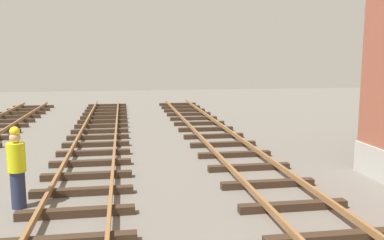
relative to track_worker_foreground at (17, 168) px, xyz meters
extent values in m
cube|color=#38281C|center=(6.07, -2.82, -0.84)|extent=(2.50, 0.24, 0.18)
cube|color=#38281C|center=(6.07, -1.15, -0.84)|extent=(2.50, 0.24, 0.18)
cube|color=#38281C|center=(6.07, 0.53, -0.84)|extent=(2.50, 0.24, 0.18)
cube|color=#38281C|center=(6.07, 2.21, -0.84)|extent=(2.50, 0.24, 0.18)
cube|color=#38281C|center=(6.07, 3.89, -0.84)|extent=(2.50, 0.24, 0.18)
cube|color=#38281C|center=(6.07, 5.57, -0.84)|extent=(2.50, 0.24, 0.18)
cube|color=#38281C|center=(6.07, 7.25, -0.84)|extent=(2.50, 0.24, 0.18)
cube|color=#38281C|center=(6.07, 8.92, -0.84)|extent=(2.50, 0.24, 0.18)
cube|color=#38281C|center=(6.07, 10.60, -0.84)|extent=(2.50, 0.24, 0.18)
cube|color=#38281C|center=(6.07, 12.28, -0.84)|extent=(2.50, 0.24, 0.18)
cube|color=#38281C|center=(6.07, 13.96, -0.84)|extent=(2.50, 0.24, 0.18)
cube|color=#38281C|center=(6.07, 15.64, -0.84)|extent=(2.50, 0.24, 0.18)
cube|color=#38281C|center=(6.07, 17.32, -0.84)|extent=(2.50, 0.24, 0.18)
cube|color=#38281C|center=(6.07, 18.99, -0.84)|extent=(2.50, 0.24, 0.18)
cube|color=#38281C|center=(1.33, -0.76, -0.84)|extent=(2.50, 0.24, 0.18)
cube|color=#38281C|center=(1.33, 0.66, -0.84)|extent=(2.50, 0.24, 0.18)
cube|color=#38281C|center=(1.33, 2.08, -0.84)|extent=(2.50, 0.24, 0.18)
cube|color=#38281C|center=(1.33, 3.50, -0.84)|extent=(2.50, 0.24, 0.18)
cube|color=#38281C|center=(1.33, 4.92, -0.84)|extent=(2.50, 0.24, 0.18)
cube|color=#38281C|center=(1.33, 6.34, -0.84)|extent=(2.50, 0.24, 0.18)
cube|color=#38281C|center=(1.33, 7.76, -0.84)|extent=(2.50, 0.24, 0.18)
cube|color=#38281C|center=(1.33, 9.18, -0.84)|extent=(2.50, 0.24, 0.18)
cube|color=#38281C|center=(1.33, 10.60, -0.84)|extent=(2.50, 0.24, 0.18)
cube|color=#38281C|center=(1.33, 12.02, -0.84)|extent=(2.50, 0.24, 0.18)
cube|color=#38281C|center=(1.33, 13.44, -0.84)|extent=(2.50, 0.24, 0.18)
cube|color=#38281C|center=(1.33, 14.86, -0.84)|extent=(2.50, 0.24, 0.18)
cube|color=#38281C|center=(1.33, 16.28, -0.84)|extent=(2.50, 0.24, 0.18)
cube|color=#38281C|center=(1.33, 17.70, -0.84)|extent=(2.50, 0.24, 0.18)
cube|color=#38281C|center=(1.33, 19.12, -0.84)|extent=(2.50, 0.24, 0.18)
cube|color=#38281C|center=(-3.41, 11.37, -0.84)|extent=(2.50, 0.24, 0.18)
cube|color=#38281C|center=(-3.41, 12.91, -0.84)|extent=(2.50, 0.24, 0.18)
cube|color=#38281C|center=(-3.41, 14.45, -0.84)|extent=(2.50, 0.24, 0.18)
cube|color=#38281C|center=(-3.41, 15.99, -0.84)|extent=(2.50, 0.24, 0.18)
cube|color=#38281C|center=(-3.41, 17.53, -0.84)|extent=(2.50, 0.24, 0.18)
cube|color=#38281C|center=(-3.41, 19.06, -0.84)|extent=(2.50, 0.24, 0.18)
cylinder|color=#262D4C|center=(0.00, 0.00, -0.50)|extent=(0.32, 0.32, 0.85)
cylinder|color=yellow|center=(0.00, 0.00, 0.25)|extent=(0.40, 0.40, 0.65)
sphere|color=tan|center=(0.00, 0.00, 0.69)|extent=(0.24, 0.24, 0.24)
sphere|color=yellow|center=(0.00, 0.00, 0.83)|extent=(0.22, 0.22, 0.22)
camera|label=1|loc=(2.38, -9.68, 2.49)|focal=39.55mm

